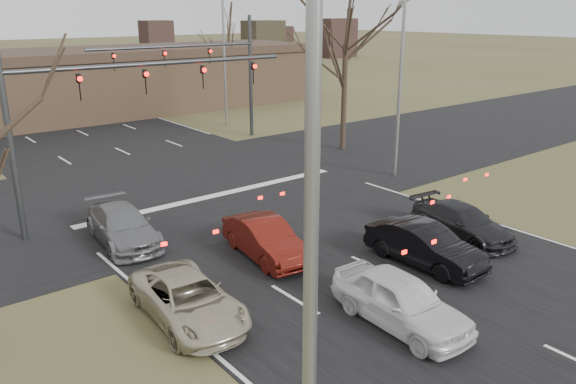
# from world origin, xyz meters

# --- Properties ---
(ground) EXTENTS (360.00, 360.00, 0.00)m
(ground) POSITION_xyz_m (0.00, 0.00, 0.00)
(ground) COLOR #454525
(ground) RESTS_ON ground
(road_cross) EXTENTS (200.00, 14.00, 0.02)m
(road_cross) POSITION_xyz_m (0.00, 15.00, 0.01)
(road_cross) COLOR black
(road_cross) RESTS_ON ground
(building) EXTENTS (42.40, 10.40, 5.30)m
(building) POSITION_xyz_m (2.00, 38.00, 2.67)
(building) COLOR #856548
(building) RESTS_ON ground
(mast_arm_near) EXTENTS (12.12, 0.24, 8.00)m
(mast_arm_near) POSITION_xyz_m (-5.23, 13.00, 5.07)
(mast_arm_near) COLOR #383A3D
(mast_arm_near) RESTS_ON ground
(mast_arm_far) EXTENTS (11.12, 0.24, 8.00)m
(mast_arm_far) POSITION_xyz_m (6.18, 23.00, 5.02)
(mast_arm_far) COLOR #383A3D
(mast_arm_far) RESTS_ON ground
(streetlight_left) EXTENTS (2.34, 0.25, 10.00)m
(streetlight_left) POSITION_xyz_m (-8.82, -4.00, 5.59)
(streetlight_left) COLOR gray
(streetlight_left) RESTS_ON ground
(streetlight_right_near) EXTENTS (2.34, 0.25, 10.00)m
(streetlight_right_near) POSITION_xyz_m (8.82, 10.00, 5.59)
(streetlight_right_near) COLOR gray
(streetlight_right_near) RESTS_ON ground
(streetlight_right_far) EXTENTS (2.34, 0.25, 10.00)m
(streetlight_right_far) POSITION_xyz_m (9.32, 27.00, 5.59)
(streetlight_right_far) COLOR gray
(streetlight_right_far) RESTS_ON ground
(tree_right_far) EXTENTS (5.40, 5.40, 9.00)m
(tree_right_far) POSITION_xyz_m (15.00, 35.00, 6.96)
(tree_right_far) COLOR black
(tree_right_far) RESTS_ON ground
(car_silver_suv) EXTENTS (2.39, 4.63, 1.25)m
(car_silver_suv) POSITION_xyz_m (-6.50, 4.00, 0.62)
(car_silver_suv) COLOR #B5AD92
(car_silver_suv) RESTS_ON ground
(car_white_sedan) EXTENTS (1.92, 4.36, 1.46)m
(car_white_sedan) POSITION_xyz_m (-2.09, 0.17, 0.73)
(car_white_sedan) COLOR silver
(car_white_sedan) RESTS_ON ground
(car_black_hatch) EXTENTS (1.55, 4.27, 1.40)m
(car_black_hatch) POSITION_xyz_m (1.51, 2.19, 0.70)
(car_black_hatch) COLOR black
(car_black_hatch) RESTS_ON ground
(car_charcoal_sedan) EXTENTS (2.22, 4.48, 1.25)m
(car_charcoal_sedan) POSITION_xyz_m (4.56, 2.81, 0.63)
(car_charcoal_sedan) COLOR black
(car_charcoal_sedan) RESTS_ON ground
(car_grey_ahead) EXTENTS (2.36, 4.79, 1.34)m
(car_grey_ahead) POSITION_xyz_m (-5.70, 10.39, 0.67)
(car_grey_ahead) COLOR slate
(car_grey_ahead) RESTS_ON ground
(car_red_ahead) EXTENTS (1.96, 4.29, 1.36)m
(car_red_ahead) POSITION_xyz_m (-2.34, 6.03, 0.68)
(car_red_ahead) COLOR #53120B
(car_red_ahead) RESTS_ON ground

